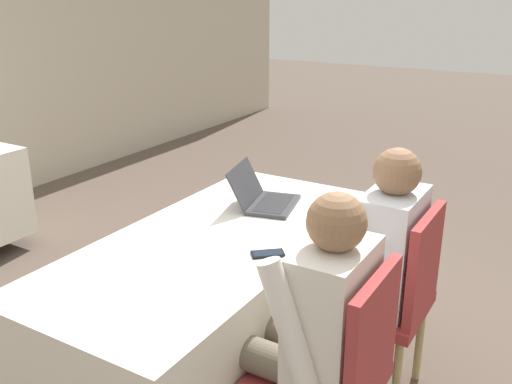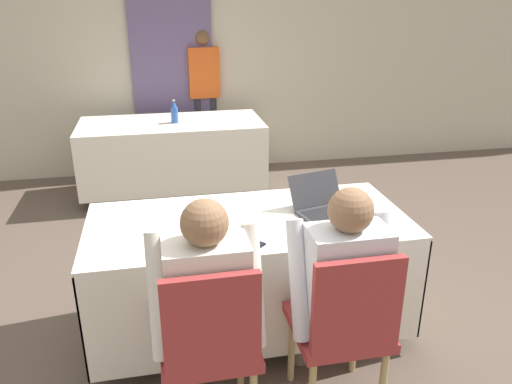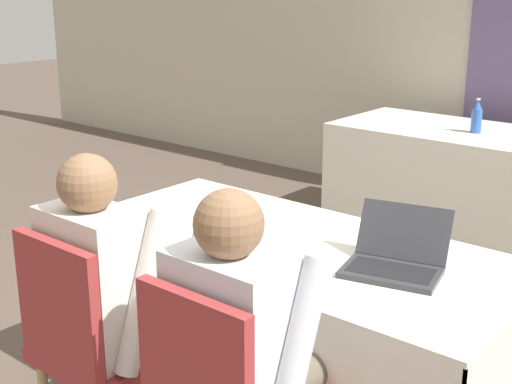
{
  "view_description": "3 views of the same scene",
  "coord_description": "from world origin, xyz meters",
  "px_view_note": "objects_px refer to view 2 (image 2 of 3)",
  "views": [
    {
      "loc": [
        -1.9,
        -1.35,
        1.79
      ],
      "look_at": [
        0.0,
        -0.21,
        1.0
      ],
      "focal_mm": 40.0,
      "sensor_mm": 36.0,
      "label": 1
    },
    {
      "loc": [
        -0.47,
        -2.53,
        1.95
      ],
      "look_at": [
        0.0,
        -0.21,
        1.0
      ],
      "focal_mm": 35.0,
      "sensor_mm": 36.0,
      "label": 2
    },
    {
      "loc": [
        1.55,
        -2.06,
        1.73
      ],
      "look_at": [
        0.0,
        -0.21,
        1.0
      ],
      "focal_mm": 50.0,
      "sensor_mm": 36.0,
      "label": 3
    }
  ],
  "objects_px": {
    "laptop": "(324,206)",
    "person_checkered_shirt": "(206,298)",
    "chair_near_right": "(344,324)",
    "water_bottle": "(174,113)",
    "cell_phone": "(251,243)",
    "chair_near_left": "(210,342)",
    "person_white_shirt": "(338,283)",
    "person_red_shirt": "(204,91)"
  },
  "relations": [
    {
      "from": "laptop",
      "to": "person_checkered_shirt",
      "type": "bearing_deg",
      "value": -154.48
    },
    {
      "from": "laptop",
      "to": "chair_near_right",
      "type": "distance_m",
      "value": 0.79
    },
    {
      "from": "laptop",
      "to": "water_bottle",
      "type": "height_order",
      "value": "water_bottle"
    },
    {
      "from": "cell_phone",
      "to": "chair_near_right",
      "type": "distance_m",
      "value": 0.61
    },
    {
      "from": "cell_phone",
      "to": "chair_near_left",
      "type": "bearing_deg",
      "value": -163.13
    },
    {
      "from": "cell_phone",
      "to": "person_checkered_shirt",
      "type": "bearing_deg",
      "value": -170.55
    },
    {
      "from": "person_checkered_shirt",
      "to": "laptop",
      "type": "bearing_deg",
      "value": -140.56
    },
    {
      "from": "laptop",
      "to": "water_bottle",
      "type": "bearing_deg",
      "value": 93.34
    },
    {
      "from": "chair_near_left",
      "to": "chair_near_right",
      "type": "distance_m",
      "value": 0.63
    },
    {
      "from": "person_white_shirt",
      "to": "person_red_shirt",
      "type": "distance_m",
      "value": 3.78
    },
    {
      "from": "chair_near_left",
      "to": "laptop",
      "type": "bearing_deg",
      "value": -136.19
    },
    {
      "from": "chair_near_right",
      "to": "person_red_shirt",
      "type": "bearing_deg",
      "value": -86.61
    },
    {
      "from": "person_white_shirt",
      "to": "water_bottle",
      "type": "bearing_deg",
      "value": -78.65
    },
    {
      "from": "chair_near_right",
      "to": "person_checkered_shirt",
      "type": "distance_m",
      "value": 0.65
    },
    {
      "from": "laptop",
      "to": "person_red_shirt",
      "type": "xyz_separation_m",
      "value": [
        -0.36,
        3.13,
        0.12
      ]
    },
    {
      "from": "chair_near_left",
      "to": "person_checkered_shirt",
      "type": "height_order",
      "value": "person_checkered_shirt"
    },
    {
      "from": "person_checkered_shirt",
      "to": "person_white_shirt",
      "type": "distance_m",
      "value": 0.63
    },
    {
      "from": "person_white_shirt",
      "to": "person_checkered_shirt",
      "type": "bearing_deg",
      "value": 0.0
    },
    {
      "from": "laptop",
      "to": "person_checkered_shirt",
      "type": "distance_m",
      "value": 0.99
    },
    {
      "from": "person_red_shirt",
      "to": "water_bottle",
      "type": "bearing_deg",
      "value": -119.35
    },
    {
      "from": "chair_near_left",
      "to": "chair_near_right",
      "type": "relative_size",
      "value": 1.0
    },
    {
      "from": "water_bottle",
      "to": "person_white_shirt",
      "type": "relative_size",
      "value": 0.19
    },
    {
      "from": "chair_near_left",
      "to": "person_white_shirt",
      "type": "height_order",
      "value": "person_white_shirt"
    },
    {
      "from": "laptop",
      "to": "cell_phone",
      "type": "relative_size",
      "value": 2.65
    },
    {
      "from": "person_checkered_shirt",
      "to": "person_white_shirt",
      "type": "relative_size",
      "value": 1.0
    },
    {
      "from": "cell_phone",
      "to": "laptop",
      "type": "bearing_deg",
      "value": -9.93
    },
    {
      "from": "chair_near_right",
      "to": "person_red_shirt",
      "type": "relative_size",
      "value": 0.58
    },
    {
      "from": "person_white_shirt",
      "to": "cell_phone",
      "type": "bearing_deg",
      "value": -43.07
    },
    {
      "from": "cell_phone",
      "to": "chair_near_left",
      "type": "height_order",
      "value": "chair_near_left"
    },
    {
      "from": "cell_phone",
      "to": "chair_near_right",
      "type": "bearing_deg",
      "value": -91.96
    },
    {
      "from": "water_bottle",
      "to": "person_checkered_shirt",
      "type": "xyz_separation_m",
      "value": [
        -0.02,
        -3.0,
        -0.18
      ]
    },
    {
      "from": "chair_near_left",
      "to": "person_checkered_shirt",
      "type": "relative_size",
      "value": 0.78
    },
    {
      "from": "cell_phone",
      "to": "water_bottle",
      "type": "distance_m",
      "value": 2.69
    },
    {
      "from": "person_red_shirt",
      "to": "cell_phone",
      "type": "bearing_deg",
      "value": -95.12
    },
    {
      "from": "laptop",
      "to": "water_bottle",
      "type": "distance_m",
      "value": 2.49
    },
    {
      "from": "water_bottle",
      "to": "chair_near_right",
      "type": "bearing_deg",
      "value": -79.02
    },
    {
      "from": "chair_near_left",
      "to": "chair_near_right",
      "type": "bearing_deg",
      "value": -180.0
    },
    {
      "from": "cell_phone",
      "to": "chair_near_right",
      "type": "relative_size",
      "value": 0.16
    },
    {
      "from": "cell_phone",
      "to": "person_red_shirt",
      "type": "xyz_separation_m",
      "value": [
        0.13,
        3.43,
        0.16
      ]
    },
    {
      "from": "chair_near_right",
      "to": "person_checkered_shirt",
      "type": "relative_size",
      "value": 0.78
    },
    {
      "from": "person_red_shirt",
      "to": "laptop",
      "type": "bearing_deg",
      "value": -86.39
    },
    {
      "from": "laptop",
      "to": "person_white_shirt",
      "type": "relative_size",
      "value": 0.33
    }
  ]
}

